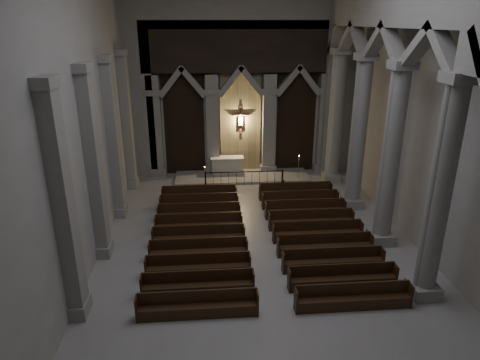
{
  "coord_description": "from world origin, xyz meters",
  "views": [
    {
      "loc": [
        -2.27,
        -15.12,
        9.48
      ],
      "look_at": [
        -0.76,
        3.0,
        2.67
      ],
      "focal_mm": 32.0,
      "sensor_mm": 36.0,
      "label": 1
    }
  ],
  "objects_px": {
    "candle_stand_left": "(205,181)",
    "pews": "(259,237)",
    "candle_stand_right": "(298,174)",
    "altar_rail": "(244,176)",
    "altar": "(227,165)",
    "worshipper": "(283,189)"
  },
  "relations": [
    {
      "from": "altar",
      "to": "pews",
      "type": "relative_size",
      "value": 0.21
    },
    {
      "from": "candle_stand_right",
      "to": "altar_rail",
      "type": "bearing_deg",
      "value": -169.28
    },
    {
      "from": "altar_rail",
      "to": "pews",
      "type": "height_order",
      "value": "altar_rail"
    },
    {
      "from": "pews",
      "to": "worshipper",
      "type": "relative_size",
      "value": 9.74
    },
    {
      "from": "candle_stand_right",
      "to": "worshipper",
      "type": "bearing_deg",
      "value": -118.52
    },
    {
      "from": "altar_rail",
      "to": "candle_stand_left",
      "type": "relative_size",
      "value": 3.93
    },
    {
      "from": "altar",
      "to": "candle_stand_left",
      "type": "relative_size",
      "value": 1.74
    },
    {
      "from": "candle_stand_right",
      "to": "altar",
      "type": "bearing_deg",
      "value": 163.18
    },
    {
      "from": "altar",
      "to": "candle_stand_right",
      "type": "xyz_separation_m",
      "value": [
        4.41,
        -1.33,
        -0.25
      ]
    },
    {
      "from": "altar",
      "to": "candle_stand_left",
      "type": "xyz_separation_m",
      "value": [
        -1.45,
        -1.83,
        -0.36
      ]
    },
    {
      "from": "altar",
      "to": "candle_stand_left",
      "type": "height_order",
      "value": "altar"
    },
    {
      "from": "altar_rail",
      "to": "candle_stand_left",
      "type": "bearing_deg",
      "value": 176.07
    },
    {
      "from": "candle_stand_right",
      "to": "pews",
      "type": "xyz_separation_m",
      "value": [
        -3.48,
        -7.82,
        -0.14
      ]
    },
    {
      "from": "altar",
      "to": "candle_stand_left",
      "type": "bearing_deg",
      "value": -128.5
    },
    {
      "from": "altar_rail",
      "to": "candle_stand_left",
      "type": "distance_m",
      "value": 2.4
    },
    {
      "from": "candle_stand_right",
      "to": "pews",
      "type": "bearing_deg",
      "value": -113.97
    },
    {
      "from": "candle_stand_left",
      "to": "worshipper",
      "type": "height_order",
      "value": "candle_stand_left"
    },
    {
      "from": "altar",
      "to": "worshipper",
      "type": "xyz_separation_m",
      "value": [
        2.96,
        -3.99,
        -0.16
      ]
    },
    {
      "from": "candle_stand_left",
      "to": "candle_stand_right",
      "type": "bearing_deg",
      "value": 4.83
    },
    {
      "from": "altar",
      "to": "altar_rail",
      "type": "height_order",
      "value": "altar"
    },
    {
      "from": "candle_stand_left",
      "to": "altar",
      "type": "bearing_deg",
      "value": 51.5
    },
    {
      "from": "candle_stand_left",
      "to": "pews",
      "type": "distance_m",
      "value": 7.7
    }
  ]
}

